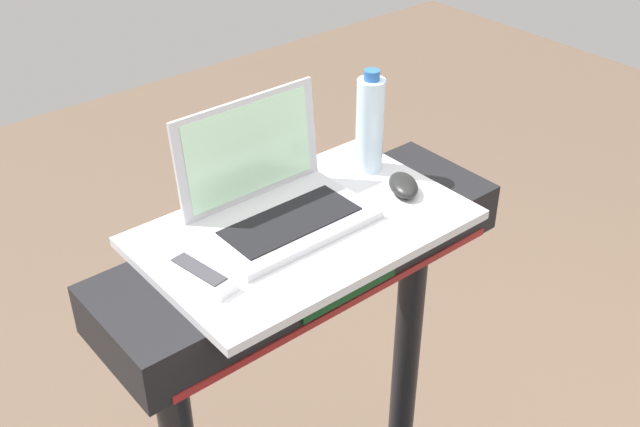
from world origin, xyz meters
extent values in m
cylinder|color=black|center=(0.34, 0.70, 0.60)|extent=(0.07, 0.07, 0.90)
cube|color=black|center=(0.00, 0.70, 1.10)|extent=(0.90, 0.28, 0.11)
cube|color=#0C3F19|center=(0.00, 0.56, 1.10)|extent=(0.24, 0.01, 0.06)
cube|color=maroon|center=(0.00, 0.56, 1.06)|extent=(0.81, 0.00, 0.02)
cube|color=silver|center=(0.00, 0.70, 1.17)|extent=(0.65, 0.42, 0.02)
cube|color=#B7B7BC|center=(-0.03, 0.72, 1.19)|extent=(0.34, 0.22, 0.02)
cube|color=black|center=(-0.03, 0.70, 1.20)|extent=(0.28, 0.12, 0.00)
cube|color=#B7B7BC|center=(-0.03, 0.84, 1.30)|extent=(0.34, 0.03, 0.21)
cube|color=#B2E0B7|center=(-0.03, 0.83, 1.30)|extent=(0.30, 0.02, 0.19)
ellipsoid|color=black|center=(0.24, 0.66, 1.19)|extent=(0.10, 0.12, 0.03)
cylinder|color=silver|center=(0.26, 0.79, 1.28)|extent=(0.06, 0.06, 0.21)
cylinder|color=#2659A5|center=(0.26, 0.79, 1.40)|extent=(0.03, 0.03, 0.02)
cube|color=silver|center=(-0.26, 0.68, 1.19)|extent=(0.07, 0.17, 0.02)
cube|color=#333338|center=(-0.26, 0.68, 1.20)|extent=(0.05, 0.12, 0.00)
camera|label=1|loc=(-0.81, -0.33, 2.06)|focal=43.86mm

